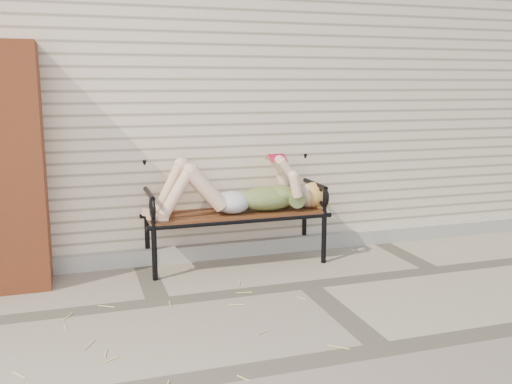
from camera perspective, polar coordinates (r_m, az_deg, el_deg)
name	(u,v)px	position (r m, az deg, el deg)	size (l,w,h in m)	color
ground	(307,285)	(4.89, 5.17, -9.24)	(80.00, 80.00, 0.00)	gray
house_wall	(218,97)	(7.45, -3.78, 9.44)	(8.00, 4.00, 3.00)	beige
foundation_strip	(270,246)	(5.72, 1.38, -5.40)	(8.00, 0.10, 0.15)	#9D988E
brick_pillar	(12,167)	(5.04, -23.22, 2.27)	(0.50, 0.50, 2.00)	#AA4B26
garden_bench	(232,193)	(5.38, -2.39, -0.11)	(1.80, 0.72, 1.17)	black
reading_woman	(238,192)	(5.24, -1.82, 0.04)	(1.70, 0.39, 0.54)	#093840
straw_scatter	(139,345)	(3.88, -11.63, -14.79)	(2.87, 1.76, 0.01)	#DAD36A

